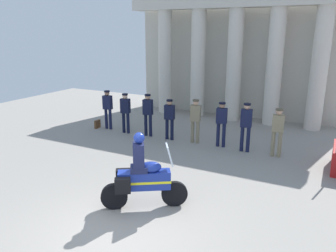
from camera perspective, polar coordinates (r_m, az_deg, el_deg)
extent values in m
plane|color=gray|center=(7.41, -9.41, -18.03)|extent=(28.00, 28.00, 0.00)
cube|color=beige|center=(16.89, 12.28, 11.20)|extent=(10.55, 0.30, 5.66)
cylinder|color=beige|center=(17.35, -0.50, 10.81)|extent=(0.70, 0.70, 5.14)
cylinder|color=beige|center=(16.59, 5.17, 10.52)|extent=(0.70, 0.70, 5.14)
cylinder|color=beige|center=(16.00, 11.31, 10.08)|extent=(0.70, 0.70, 5.14)
cylinder|color=beige|center=(15.60, 17.82, 9.49)|extent=(0.70, 0.70, 5.14)
cylinder|color=beige|center=(15.41, 24.56, 8.76)|extent=(0.70, 0.70, 5.14)
cube|color=beige|center=(15.97, 11.89, 20.19)|extent=(10.55, 0.90, 0.50)
cylinder|color=#141938|center=(14.76, -10.57, 1.25)|extent=(0.13, 0.13, 0.88)
cylinder|color=#141938|center=(14.63, -9.89, 1.15)|extent=(0.13, 0.13, 0.88)
cube|color=#141938|center=(14.53, -10.38, 4.02)|extent=(0.40, 0.26, 0.59)
sphere|color=#997056|center=(14.46, -10.46, 5.58)|extent=(0.21, 0.21, 0.21)
cylinder|color=black|center=(14.44, -10.47, 5.88)|extent=(0.24, 0.24, 0.06)
cylinder|color=black|center=(14.05, -7.63, 0.58)|extent=(0.13, 0.13, 0.86)
cylinder|color=black|center=(13.93, -6.88, 0.47)|extent=(0.13, 0.13, 0.86)
cube|color=black|center=(13.81, -7.36, 3.45)|extent=(0.40, 0.26, 0.60)
sphere|color=beige|center=(13.73, -7.42, 5.10)|extent=(0.21, 0.21, 0.21)
cylinder|color=black|center=(13.72, -7.43, 5.42)|extent=(0.24, 0.24, 0.06)
cylinder|color=black|center=(13.54, -3.84, 0.18)|extent=(0.13, 0.13, 0.90)
cylinder|color=black|center=(13.43, -3.03, 0.07)|extent=(0.13, 0.13, 0.90)
cube|color=black|center=(13.30, -3.49, 3.27)|extent=(0.40, 0.26, 0.62)
sphere|color=tan|center=(13.21, -3.52, 5.02)|extent=(0.21, 0.21, 0.21)
cylinder|color=black|center=(13.20, -3.53, 5.35)|extent=(0.24, 0.24, 0.06)
cylinder|color=black|center=(13.08, -0.17, -0.52)|extent=(0.13, 0.13, 0.82)
cylinder|color=black|center=(12.98, 0.69, -0.65)|extent=(0.13, 0.13, 0.82)
cube|color=black|center=(12.85, 0.26, 2.39)|extent=(0.40, 0.26, 0.57)
sphere|color=tan|center=(12.76, 0.26, 4.08)|extent=(0.21, 0.21, 0.21)
cylinder|color=black|center=(12.75, 0.26, 4.43)|extent=(0.24, 0.24, 0.06)
cylinder|color=#7A7056|center=(12.71, 4.23, -0.96)|extent=(0.13, 0.13, 0.86)
cylinder|color=#7A7056|center=(12.63, 5.14, -1.09)|extent=(0.13, 0.13, 0.86)
cube|color=#7A7056|center=(12.48, 4.76, 2.21)|extent=(0.40, 0.26, 0.61)
sphere|color=tan|center=(12.39, 4.80, 4.06)|extent=(0.21, 0.21, 0.21)
cylinder|color=#494334|center=(12.37, 4.81, 4.42)|extent=(0.24, 0.24, 0.06)
cylinder|color=#141938|center=(12.39, 8.61, -1.46)|extent=(0.13, 0.13, 0.90)
cylinder|color=#141938|center=(12.32, 9.57, -1.60)|extent=(0.13, 0.13, 0.90)
cube|color=#141938|center=(12.16, 9.24, 1.76)|extent=(0.40, 0.26, 0.56)
sphere|color=#997056|center=(12.07, 9.32, 3.54)|extent=(0.21, 0.21, 0.21)
cylinder|color=black|center=(12.05, 9.34, 3.91)|extent=(0.24, 0.24, 0.06)
cylinder|color=#141938|center=(12.05, 12.61, -2.16)|extent=(0.13, 0.13, 0.90)
cylinder|color=#141938|center=(12.00, 13.62, -2.30)|extent=(0.13, 0.13, 0.90)
cube|color=#141938|center=(11.81, 13.34, 1.31)|extent=(0.40, 0.26, 0.63)
sphere|color=tan|center=(11.72, 13.47, 3.30)|extent=(0.21, 0.21, 0.21)
cylinder|color=black|center=(11.70, 13.50, 3.67)|extent=(0.24, 0.24, 0.06)
cylinder|color=#847A5B|center=(11.85, 17.61, -2.91)|extent=(0.13, 0.13, 0.88)
cylinder|color=#847A5B|center=(11.82, 18.66, -3.05)|extent=(0.13, 0.13, 0.88)
cube|color=#847A5B|center=(11.62, 18.45, 0.44)|extent=(0.40, 0.26, 0.58)
sphere|color=tan|center=(11.53, 18.62, 2.33)|extent=(0.21, 0.21, 0.21)
cylinder|color=#4F4937|center=(11.51, 18.65, 2.71)|extent=(0.24, 0.24, 0.06)
cylinder|color=black|center=(8.21, 1.12, -11.57)|extent=(0.59, 0.43, 0.64)
cylinder|color=black|center=(8.19, -9.23, -11.87)|extent=(0.61, 0.46, 0.64)
cube|color=navy|center=(7.99, -4.10, -9.23)|extent=(1.22, 0.94, 0.44)
ellipsoid|color=navy|center=(7.87, -3.04, -7.08)|extent=(0.61, 0.55, 0.26)
cube|color=yellow|center=(8.00, -4.10, -9.36)|extent=(1.24, 0.96, 0.06)
cube|color=silver|center=(7.78, 0.25, -4.94)|extent=(0.35, 0.42, 0.47)
cube|color=black|center=(8.24, -7.66, -8.54)|extent=(0.40, 0.35, 0.36)
cube|color=black|center=(7.77, -7.80, -10.13)|extent=(0.40, 0.35, 0.36)
cube|color=#191E42|center=(7.87, -5.02, -7.34)|extent=(0.52, 0.50, 0.14)
cube|color=#191E42|center=(7.74, -5.08, -4.96)|extent=(0.41, 0.44, 0.56)
sphere|color=navy|center=(7.61, -5.01, -2.07)|extent=(0.26, 0.26, 0.26)
cube|color=brown|center=(14.97, -12.05, 0.33)|extent=(0.10, 0.32, 0.36)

